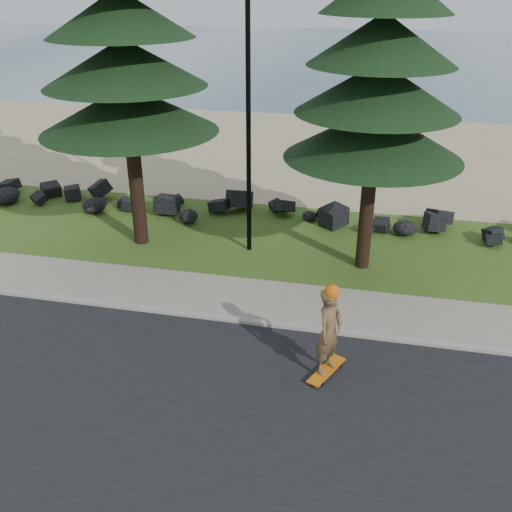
# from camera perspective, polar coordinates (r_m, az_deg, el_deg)

# --- Properties ---
(ground) EXTENTS (160.00, 160.00, 0.00)m
(ground) POSITION_cam_1_polar(r_m,az_deg,el_deg) (15.12, -3.40, -4.47)
(ground) COLOR #3A551A
(ground) RESTS_ON ground
(road) EXTENTS (160.00, 7.00, 0.02)m
(road) POSITION_cam_1_polar(r_m,az_deg,el_deg) (11.70, -9.45, -15.59)
(road) COLOR black
(road) RESTS_ON ground
(kerb) EXTENTS (160.00, 0.20, 0.10)m
(kerb) POSITION_cam_1_polar(r_m,az_deg,el_deg) (14.36, -4.36, -6.11)
(kerb) COLOR #9C948C
(kerb) RESTS_ON ground
(sidewalk) EXTENTS (160.00, 2.00, 0.08)m
(sidewalk) POSITION_cam_1_polar(r_m,az_deg,el_deg) (15.27, -3.20, -3.97)
(sidewalk) COLOR gray
(sidewalk) RESTS_ON ground
(beach_sand) EXTENTS (160.00, 15.00, 0.01)m
(beach_sand) POSITION_cam_1_polar(r_m,az_deg,el_deg) (28.28, 4.51, 10.56)
(beach_sand) COLOR tan
(beach_sand) RESTS_ON ground
(ocean) EXTENTS (160.00, 58.00, 0.01)m
(ocean) POSITION_cam_1_polar(r_m,az_deg,el_deg) (64.02, 9.47, 19.32)
(ocean) COLOR #3B5772
(ocean) RESTS_ON ground
(seawall_boulders) EXTENTS (60.00, 2.40, 1.10)m
(seawall_boulders) POSITION_cam_1_polar(r_m,az_deg,el_deg) (19.98, 0.85, 3.66)
(seawall_boulders) COLOR black
(seawall_boulders) RESTS_ON ground
(lamp_post) EXTENTS (0.25, 0.14, 8.14)m
(lamp_post) POSITION_cam_1_polar(r_m,az_deg,el_deg) (16.46, -0.77, 13.77)
(lamp_post) COLOR black
(lamp_post) RESTS_ON ground
(skateboarder) EXTENTS (0.75, 1.19, 2.19)m
(skateboarder) POSITION_cam_1_polar(r_m,az_deg,el_deg) (12.01, 7.33, -7.54)
(skateboarder) COLOR orange
(skateboarder) RESTS_ON ground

